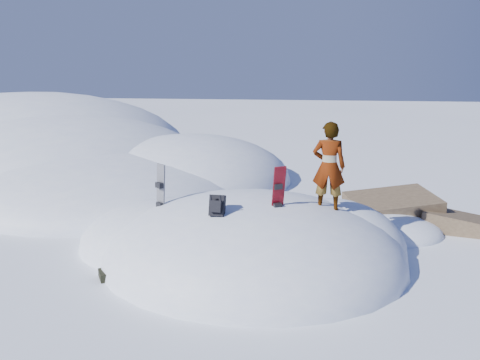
# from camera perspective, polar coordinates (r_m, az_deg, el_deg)

# --- Properties ---
(ground) EXTENTS (120.00, 120.00, 0.00)m
(ground) POSITION_cam_1_polar(r_m,az_deg,el_deg) (10.98, 1.46, -9.58)
(ground) COLOR white
(ground) RESTS_ON ground
(snow_mound) EXTENTS (8.00, 6.00, 3.00)m
(snow_mound) POSITION_cam_1_polar(r_m,az_deg,el_deg) (11.22, 0.74, -9.06)
(snow_mound) COLOR white
(snow_mound) RESTS_ON ground
(snow_ridge) EXTENTS (21.50, 18.50, 6.40)m
(snow_ridge) POSITION_cam_1_polar(r_m,az_deg,el_deg) (23.49, -21.10, 1.89)
(snow_ridge) COLOR white
(snow_ridge) RESTS_ON ground
(rock_outcrop) EXTENTS (4.68, 4.41, 1.68)m
(rock_outcrop) POSITION_cam_1_polar(r_m,az_deg,el_deg) (13.92, 18.62, -5.23)
(rock_outcrop) COLOR brown
(rock_outcrop) RESTS_ON ground
(snowboard_red) EXTENTS (0.34, 0.33, 1.43)m
(snowboard_red) POSITION_cam_1_polar(r_m,az_deg,el_deg) (9.92, 4.64, -2.22)
(snowboard_red) COLOR #B60919
(snowboard_red) RESTS_ON snow_mound
(snowboard_dark) EXTENTS (0.32, 0.31, 1.61)m
(snowboard_dark) POSITION_cam_1_polar(r_m,az_deg,el_deg) (11.18, -9.68, -2.07)
(snowboard_dark) COLOR black
(snowboard_dark) RESTS_ON snow_mound
(backpack) EXTENTS (0.31, 0.39, 0.51)m
(backpack) POSITION_cam_1_polar(r_m,az_deg,el_deg) (9.56, -2.81, -3.13)
(backpack) COLOR black
(backpack) RESTS_ON snow_mound
(gear_pile) EXTENTS (0.81, 0.68, 0.21)m
(gear_pile) POSITION_cam_1_polar(r_m,az_deg,el_deg) (10.37, -14.78, -10.84)
(gear_pile) COLOR black
(gear_pile) RESTS_ON ground
(person) EXTENTS (0.74, 0.51, 1.96)m
(person) POSITION_cam_1_polar(r_m,az_deg,el_deg) (10.33, 10.77, 1.63)
(person) COLOR slate
(person) RESTS_ON snow_mound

